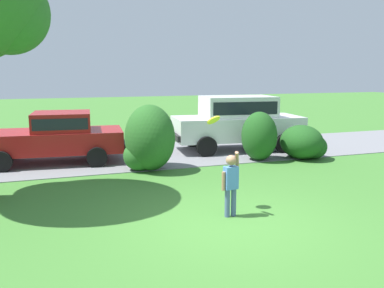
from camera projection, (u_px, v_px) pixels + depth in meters
The scene contains 9 objects.
ground_plane at pixel (230, 224), 7.61m from camera, with size 80.00×80.00×0.00m, color #3D752D.
driveway_strip at pixel (147, 155), 13.87m from camera, with size 28.00×4.40×0.02m, color slate.
shrub_near_tree at pixel (148, 140), 11.69m from camera, with size 1.47×1.68×1.87m.
shrub_centre_left at pixel (259, 136), 13.02m from camera, with size 1.10×1.20×1.54m.
shrub_centre at pixel (304, 143), 13.30m from camera, with size 1.46×1.49×1.09m.
parked_sedan at pixel (55, 136), 12.64m from camera, with size 4.54×2.38×1.56m.
parked_suv at pixel (237, 120), 14.71m from camera, with size 4.85×2.43×1.92m.
child_thrower at pixel (231, 180), 7.92m from camera, with size 0.44×0.29×1.29m.
frisbee at pixel (214, 120), 8.19m from camera, with size 0.32×0.25×0.25m.
Camera 1 is at (-3.04, -6.61, 2.76)m, focal length 38.78 mm.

